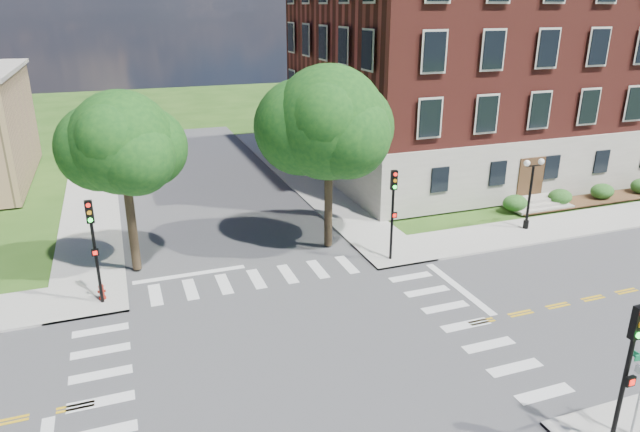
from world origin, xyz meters
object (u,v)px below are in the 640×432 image
object	(u,v)px
traffic_signal_se	(629,361)
traffic_signal_nw	(93,239)
traffic_signal_ne	(393,204)
fire_hydrant	(102,292)
twin_lamp_west	(530,190)

from	to	relation	value
traffic_signal_se	traffic_signal_nw	world-z (taller)	same
traffic_signal_ne	fire_hydrant	xyz separation A→B (m)	(-14.23, 0.54, -2.72)
traffic_signal_se	traffic_signal_ne	xyz separation A→B (m)	(-0.05, 14.53, 0.00)
traffic_signal_nw	traffic_signal_ne	bearing A→B (deg)	-0.90
traffic_signal_ne	traffic_signal_se	bearing A→B (deg)	-89.81
traffic_signal_se	twin_lamp_west	size ratio (longest dim) A/B	1.13
traffic_signal_se	traffic_signal_nw	xyz separation A→B (m)	(-14.28, 14.75, 0.00)
twin_lamp_west	fire_hydrant	size ratio (longest dim) A/B	5.64
traffic_signal_se	fire_hydrant	world-z (taller)	traffic_signal_se
traffic_signal_se	traffic_signal_ne	bearing A→B (deg)	90.19
fire_hydrant	twin_lamp_west	bearing A→B (deg)	1.52
twin_lamp_west	traffic_signal_ne	bearing A→B (deg)	-173.00
traffic_signal_ne	fire_hydrant	bearing A→B (deg)	177.82
traffic_signal_ne	twin_lamp_west	size ratio (longest dim) A/B	1.13
traffic_signal_se	fire_hydrant	distance (m)	20.93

